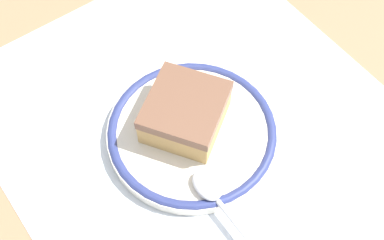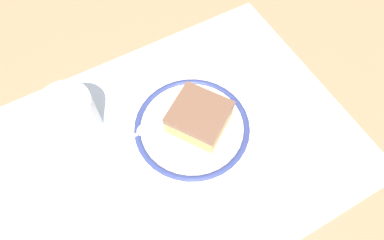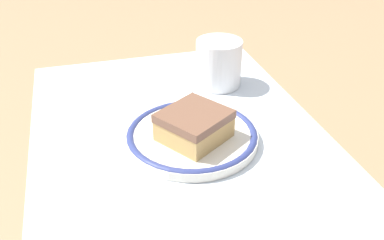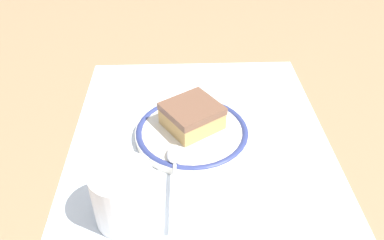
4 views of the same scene
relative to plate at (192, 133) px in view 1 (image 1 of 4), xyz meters
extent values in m
plane|color=#9E7551|center=(0.03, 0.01, -0.01)|extent=(2.40, 2.40, 0.00)
cube|color=silver|center=(0.03, 0.01, -0.01)|extent=(0.52, 0.39, 0.00)
cylinder|color=silver|center=(0.00, 0.00, 0.00)|extent=(0.17, 0.17, 0.01)
torus|color=navy|center=(0.00, 0.00, 0.00)|extent=(0.17, 0.17, 0.01)
cube|color=tan|center=(-0.01, 0.00, 0.02)|extent=(0.10, 0.10, 0.03)
cube|color=brown|center=(-0.01, 0.00, 0.04)|extent=(0.10, 0.11, 0.01)
ellipsoid|color=silver|center=(0.06, -0.03, 0.01)|extent=(0.04, 0.02, 0.01)
cube|color=white|center=(0.15, 0.06, -0.01)|extent=(0.17, 0.16, 0.00)
camera|label=1|loc=(0.21, -0.16, 0.46)|focal=48.33mm
camera|label=2|loc=(0.12, 0.21, 0.47)|focal=33.03mm
camera|label=3|loc=(-0.45, 0.13, 0.31)|focal=39.86mm
camera|label=4|loc=(0.46, -0.02, 0.38)|focal=36.31mm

